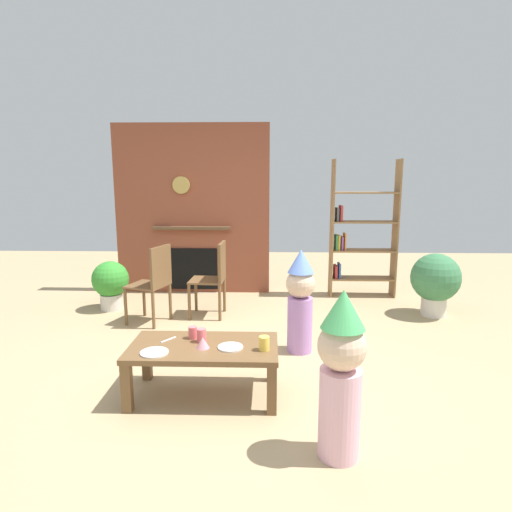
# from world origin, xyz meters

# --- Properties ---
(ground_plane) EXTENTS (12.00, 12.00, 0.00)m
(ground_plane) POSITION_xyz_m (0.00, 0.00, 0.00)
(ground_plane) COLOR tan
(brick_fireplace_feature) EXTENTS (2.20, 0.28, 2.40)m
(brick_fireplace_feature) POSITION_xyz_m (-0.82, 2.60, 1.19)
(brick_fireplace_feature) COLOR brown
(brick_fireplace_feature) RESTS_ON ground_plane
(bookshelf) EXTENTS (0.90, 0.28, 1.90)m
(bookshelf) POSITION_xyz_m (1.52, 2.40, 0.88)
(bookshelf) COLOR olive
(bookshelf) RESTS_ON ground_plane
(coffee_table) EXTENTS (1.12, 0.59, 0.40)m
(coffee_table) POSITION_xyz_m (-0.22, -0.50, 0.34)
(coffee_table) COLOR brown
(coffee_table) RESTS_ON ground_plane
(paper_cup_near_left) EXTENTS (0.08, 0.08, 0.10)m
(paper_cup_near_left) POSITION_xyz_m (0.24, -0.58, 0.45)
(paper_cup_near_left) COLOR #F2CC4C
(paper_cup_near_left) RESTS_ON coffee_table
(paper_cup_near_right) EXTENTS (0.07, 0.07, 0.10)m
(paper_cup_near_right) POSITION_xyz_m (-0.24, -0.43, 0.45)
(paper_cup_near_right) COLOR #E5666B
(paper_cup_near_right) RESTS_ON coffee_table
(paper_cup_center) EXTENTS (0.07, 0.07, 0.09)m
(paper_cup_center) POSITION_xyz_m (-0.32, -0.36, 0.45)
(paper_cup_center) COLOR #E5666B
(paper_cup_center) RESTS_ON coffee_table
(paper_plate_front) EXTENTS (0.20, 0.20, 0.01)m
(paper_plate_front) POSITION_xyz_m (-0.55, -0.66, 0.41)
(paper_plate_front) COLOR white
(paper_plate_front) RESTS_ON coffee_table
(paper_plate_rear) EXTENTS (0.19, 0.19, 0.01)m
(paper_plate_rear) POSITION_xyz_m (-0.01, -0.55, 0.41)
(paper_plate_rear) COLOR white
(paper_plate_rear) RESTS_ON coffee_table
(birthday_cake_slice) EXTENTS (0.10, 0.10, 0.08)m
(birthday_cake_slice) POSITION_xyz_m (-0.22, -0.55, 0.44)
(birthday_cake_slice) COLOR pink
(birthday_cake_slice) RESTS_ON coffee_table
(table_fork) EXTENTS (0.10, 0.13, 0.01)m
(table_fork) POSITION_xyz_m (-0.51, -0.40, 0.41)
(table_fork) COLOR silver
(table_fork) RESTS_ON coffee_table
(child_with_cone_hat) EXTENTS (0.28, 0.28, 1.03)m
(child_with_cone_hat) POSITION_xyz_m (0.69, -1.20, 0.54)
(child_with_cone_hat) COLOR #EAB2C6
(child_with_cone_hat) RESTS_ON ground_plane
(child_in_pink) EXTENTS (0.28, 0.28, 0.99)m
(child_in_pink) POSITION_xyz_m (0.57, 0.37, 0.53)
(child_in_pink) COLOR #B27FCC
(child_in_pink) RESTS_ON ground_plane
(dining_chair_left) EXTENTS (0.50, 0.50, 0.90)m
(dining_chair_left) POSITION_xyz_m (-1.03, 1.14, 0.51)
(dining_chair_left) COLOR brown
(dining_chair_left) RESTS_ON ground_plane
(dining_chair_middle) EXTENTS (0.42, 0.42, 0.90)m
(dining_chair_middle) POSITION_xyz_m (-0.38, 1.42, 0.51)
(dining_chair_middle) COLOR brown
(dining_chair_middle) RESTS_ON ground_plane
(potted_plant_tall) EXTENTS (0.58, 0.58, 0.76)m
(potted_plant_tall) POSITION_xyz_m (2.27, 1.51, 0.44)
(potted_plant_tall) COLOR beige
(potted_plant_tall) RESTS_ON ground_plane
(potted_plant_short) EXTENTS (0.45, 0.45, 0.62)m
(potted_plant_short) POSITION_xyz_m (-1.72, 1.64, 0.35)
(potted_plant_short) COLOR beige
(potted_plant_short) RESTS_ON ground_plane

